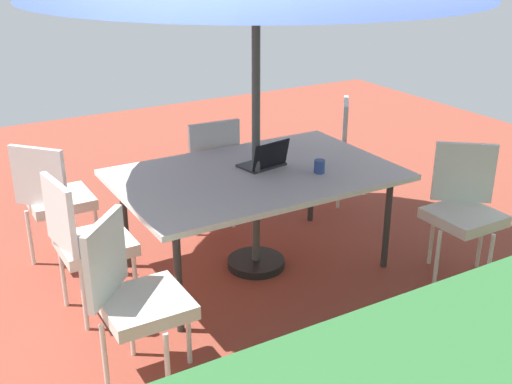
{
  "coord_description": "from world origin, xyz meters",
  "views": [
    {
      "loc": [
        2.17,
        3.73,
        2.38
      ],
      "look_at": [
        0.0,
        0.0,
        0.62
      ],
      "focal_mm": 44.41,
      "sensor_mm": 36.0,
      "label": 1
    }
  ],
  "objects_px": {
    "chair_southeast": "(54,196)",
    "cup": "(319,166)",
    "chair_east": "(85,238)",
    "chair_southwest": "(328,145)",
    "chair_south": "(208,167)",
    "chair_northeast": "(134,293)",
    "chair_northwest": "(464,206)",
    "dining_table": "(256,178)",
    "laptop": "(265,161)"
  },
  "relations": [
    {
      "from": "chair_northeast",
      "to": "chair_northwest",
      "type": "distance_m",
      "value": 2.5
    },
    {
      "from": "chair_southeast",
      "to": "cup",
      "type": "distance_m",
      "value": 2.0
    },
    {
      "from": "dining_table",
      "to": "laptop",
      "type": "distance_m",
      "value": 0.16
    },
    {
      "from": "chair_southwest",
      "to": "chair_northwest",
      "type": "bearing_deg",
      "value": 38.09
    },
    {
      "from": "dining_table",
      "to": "chair_south",
      "type": "height_order",
      "value": "chair_south"
    },
    {
      "from": "chair_northwest",
      "to": "chair_southeast",
      "type": "relative_size",
      "value": 1.0
    },
    {
      "from": "chair_northwest",
      "to": "chair_southeast",
      "type": "height_order",
      "value": "same"
    },
    {
      "from": "laptop",
      "to": "cup",
      "type": "height_order",
      "value": "laptop"
    },
    {
      "from": "chair_northeast",
      "to": "cup",
      "type": "distance_m",
      "value": 1.75
    },
    {
      "from": "chair_northeast",
      "to": "chair_south",
      "type": "bearing_deg",
      "value": 4.95
    },
    {
      "from": "chair_east",
      "to": "chair_southeast",
      "type": "xyz_separation_m",
      "value": [
        -0.0,
        -0.83,
        0.0
      ]
    },
    {
      "from": "laptop",
      "to": "cup",
      "type": "bearing_deg",
      "value": 123.32
    },
    {
      "from": "chair_southeast",
      "to": "cup",
      "type": "xyz_separation_m",
      "value": [
        -1.66,
        1.08,
        0.27
      ]
    },
    {
      "from": "chair_southwest",
      "to": "chair_southeast",
      "type": "distance_m",
      "value": 2.52
    },
    {
      "from": "dining_table",
      "to": "laptop",
      "type": "height_order",
      "value": "laptop"
    },
    {
      "from": "chair_northeast",
      "to": "chair_northwest",
      "type": "relative_size",
      "value": 1.0
    },
    {
      "from": "chair_southeast",
      "to": "cup",
      "type": "height_order",
      "value": "chair_southeast"
    },
    {
      "from": "chair_southeast",
      "to": "cup",
      "type": "relative_size",
      "value": 10.14
    },
    {
      "from": "chair_south",
      "to": "laptop",
      "type": "relative_size",
      "value": 2.74
    },
    {
      "from": "dining_table",
      "to": "chair_northwest",
      "type": "bearing_deg",
      "value": 146.04
    },
    {
      "from": "chair_south",
      "to": "cup",
      "type": "xyz_separation_m",
      "value": [
        -0.37,
        1.07,
        0.27
      ]
    },
    {
      "from": "chair_northwest",
      "to": "cup",
      "type": "bearing_deg",
      "value": -176.29
    },
    {
      "from": "chair_northwest",
      "to": "chair_southeast",
      "type": "distance_m",
      "value": 3.04
    },
    {
      "from": "dining_table",
      "to": "chair_northeast",
      "type": "distance_m",
      "value": 1.49
    },
    {
      "from": "dining_table",
      "to": "chair_south",
      "type": "bearing_deg",
      "value": -91.3
    },
    {
      "from": "chair_east",
      "to": "chair_southwest",
      "type": "height_order",
      "value": "same"
    },
    {
      "from": "cup",
      "to": "chair_southeast",
      "type": "bearing_deg",
      "value": -33.03
    },
    {
      "from": "chair_east",
      "to": "dining_table",
      "type": "bearing_deg",
      "value": -97.08
    },
    {
      "from": "dining_table",
      "to": "chair_south",
      "type": "relative_size",
      "value": 2.05
    },
    {
      "from": "chair_east",
      "to": "chair_southeast",
      "type": "height_order",
      "value": "same"
    },
    {
      "from": "chair_southwest",
      "to": "cup",
      "type": "height_order",
      "value": "chair_southwest"
    },
    {
      "from": "chair_northeast",
      "to": "chair_south",
      "type": "xyz_separation_m",
      "value": [
        -1.26,
        -1.63,
        0.0
      ]
    },
    {
      "from": "dining_table",
      "to": "cup",
      "type": "bearing_deg",
      "value": 148.84
    },
    {
      "from": "cup",
      "to": "chair_southwest",
      "type": "bearing_deg",
      "value": -129.35
    },
    {
      "from": "chair_east",
      "to": "chair_southeast",
      "type": "relative_size",
      "value": 1.0
    },
    {
      "from": "chair_northwest",
      "to": "chair_southwest",
      "type": "xyz_separation_m",
      "value": [
        0.01,
        -1.65,
        0.0
      ]
    },
    {
      "from": "chair_northwest",
      "to": "chair_southwest",
      "type": "distance_m",
      "value": 1.65
    },
    {
      "from": "chair_southwest",
      "to": "cup",
      "type": "bearing_deg",
      "value": -1.6
    },
    {
      "from": "chair_east",
      "to": "cup",
      "type": "xyz_separation_m",
      "value": [
        -1.67,
        0.25,
        0.27
      ]
    },
    {
      "from": "chair_east",
      "to": "chair_south",
      "type": "bearing_deg",
      "value": -64.04
    },
    {
      "from": "chair_northeast",
      "to": "chair_east",
      "type": "xyz_separation_m",
      "value": [
        0.03,
        -0.81,
        0.0
      ]
    },
    {
      "from": "chair_southeast",
      "to": "cup",
      "type": "bearing_deg",
      "value": -164.45
    },
    {
      "from": "dining_table",
      "to": "chair_southwest",
      "type": "relative_size",
      "value": 2.05
    },
    {
      "from": "chair_northwest",
      "to": "chair_east",
      "type": "relative_size",
      "value": 1.0
    },
    {
      "from": "chair_northeast",
      "to": "chair_east",
      "type": "height_order",
      "value": "same"
    },
    {
      "from": "chair_southeast",
      "to": "chair_northeast",
      "type": "bearing_deg",
      "value": 139.6
    },
    {
      "from": "dining_table",
      "to": "chair_northwest",
      "type": "relative_size",
      "value": 2.05
    },
    {
      "from": "chair_northwest",
      "to": "chair_east",
      "type": "xyz_separation_m",
      "value": [
        2.53,
        -0.86,
        0.0
      ]
    },
    {
      "from": "chair_northwest",
      "to": "laptop",
      "type": "relative_size",
      "value": 2.74
    },
    {
      "from": "dining_table",
      "to": "chair_east",
      "type": "relative_size",
      "value": 2.05
    }
  ]
}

